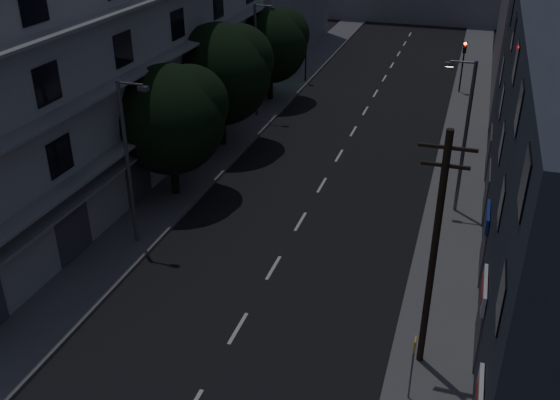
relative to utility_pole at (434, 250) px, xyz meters
The scene contains 16 objects.
ground 20.21m from the utility_pole, 111.11° to the left, with size 160.00×160.00×0.00m, color black.
sidewalk_left 23.87m from the utility_pole, 128.52° to the left, with size 3.00×90.00×0.15m, color #565659.
sidewalk_right 18.92m from the utility_pole, 88.63° to the left, with size 3.00×90.00×0.15m, color #565659.
lane_markings 26.00m from the utility_pole, 106.05° to the left, with size 0.15×60.50×0.01m.
building_left 22.24m from the utility_pole, 149.32° to the left, with size 7.00×36.00×14.00m.
building_far_right 35.68m from the utility_pole, 82.04° to the left, with size 6.00×20.00×13.00m, color slate.
tree_near 17.43m from the utility_pole, 146.27° to the left, with size 5.90×5.90×7.27m.
tree_mid 22.60m from the utility_pole, 130.58° to the left, with size 6.41×6.41×7.89m.
tree_far 30.76m from the utility_pole, 118.56° to the left, with size 5.76×5.76×7.12m.
traffic_signal_far_right 33.35m from the utility_pole, 90.91° to the left, with size 0.28×0.37×4.10m.
traffic_signal_far_left 35.13m from the utility_pole, 112.44° to the left, with size 0.28×0.37×4.10m.
street_lamp_left_near 14.62m from the utility_pole, 162.63° to the left, with size 1.51×0.25×8.00m.
street_lamp_right 12.25m from the utility_pole, 88.34° to the left, with size 1.51×0.25×8.00m.
street_lamp_left_far 27.17m from the utility_pole, 121.99° to the left, with size 1.51×0.25×8.00m.
utility_pole is the anchor object (origin of this frame).
bus_stop_sign 3.60m from the utility_pole, 94.37° to the right, with size 0.06×0.35×2.52m.
Camera 1 is at (7.50, -11.61, 15.91)m, focal length 40.00 mm.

